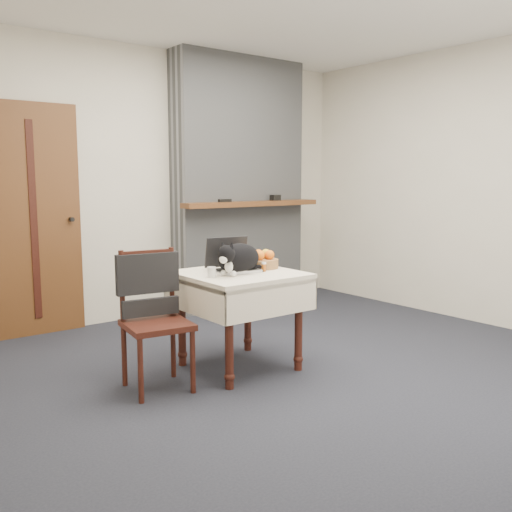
{
  "coord_description": "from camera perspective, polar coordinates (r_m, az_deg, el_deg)",
  "views": [
    {
      "loc": [
        -2.67,
        -3.06,
        1.37
      ],
      "look_at": [
        -0.21,
        0.12,
        0.81
      ],
      "focal_mm": 40.0,
      "sensor_mm": 36.0,
      "label": 1
    }
  ],
  "objects": [
    {
      "name": "desk_clutter",
      "position": [
        4.19,
        0.6,
        -1.24
      ],
      "size": [
        0.14,
        0.06,
        0.01
      ],
      "primitive_type": "cube",
      "rotation": [
        0.0,
        0.0,
        0.31
      ],
      "color": "black",
      "rests_on": "side_table"
    },
    {
      "name": "side_table",
      "position": [
        4.06,
        -1.68,
        -3.21
      ],
      "size": [
        0.78,
        0.78,
        0.7
      ],
      "color": "#3B1610",
      "rests_on": "ground"
    },
    {
      "name": "door",
      "position": [
        5.26,
        -21.42,
        3.31
      ],
      "size": [
        0.82,
        0.1,
        2.0
      ],
      "color": "brown",
      "rests_on": "ground"
    },
    {
      "name": "ground",
      "position": [
        4.28,
        3.26,
        -10.76
      ],
      "size": [
        4.5,
        4.5,
        0.0
      ],
      "primitive_type": "plane",
      "color": "black",
      "rests_on": "ground"
    },
    {
      "name": "cream_jar",
      "position": [
        3.85,
        -4.46,
        -1.62
      ],
      "size": [
        0.06,
        0.06,
        0.07
      ],
      "primitive_type": "cylinder",
      "color": "silver",
      "rests_on": "side_table"
    },
    {
      "name": "chimney",
      "position": [
        6.07,
        -1.69,
        7.2
      ],
      "size": [
        1.62,
        0.48,
        2.6
      ],
      "color": "gray",
      "rests_on": "ground"
    },
    {
      "name": "cat",
      "position": [
        4.0,
        -1.69,
        -0.25
      ],
      "size": [
        0.51,
        0.32,
        0.24
      ],
      "rotation": [
        0.0,
        0.0,
        0.43
      ],
      "color": "black",
      "rests_on": "side_table"
    },
    {
      "name": "laptop",
      "position": [
        4.1,
        -2.49,
        -0.67
      ],
      "size": [
        0.36,
        0.32,
        0.24
      ],
      "rotation": [
        0.0,
        0.0,
        -0.14
      ],
      "color": "#B7B7BC",
      "rests_on": "side_table"
    },
    {
      "name": "pill_bottle",
      "position": [
        4.07,
        0.8,
        -1.08
      ],
      "size": [
        0.03,
        0.03,
        0.07
      ],
      "color": "#AE5215",
      "rests_on": "side_table"
    },
    {
      "name": "chair",
      "position": [
        3.79,
        -10.38,
        -4.33
      ],
      "size": [
        0.46,
        0.45,
        0.9
      ],
      "rotation": [
        0.0,
        0.0,
        -0.15
      ],
      "color": "#3B1610",
      "rests_on": "ground"
    },
    {
      "name": "fruit_basket",
      "position": [
        4.23,
        0.62,
        -0.48
      ],
      "size": [
        0.24,
        0.24,
        0.13
      ],
      "color": "#A47542",
      "rests_on": "side_table"
    },
    {
      "name": "room_shell",
      "position": [
        4.44,
        -0.58,
        12.98
      ],
      "size": [
        4.52,
        4.01,
        2.61
      ],
      "color": "beige",
      "rests_on": "ground"
    }
  ]
}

